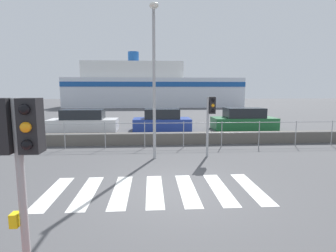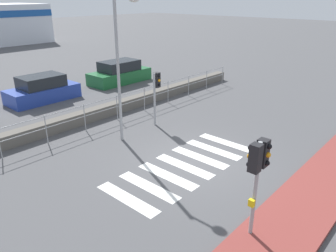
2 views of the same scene
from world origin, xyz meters
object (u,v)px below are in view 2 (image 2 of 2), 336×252
traffic_light_near (258,165)px  traffic_light_far (156,87)px  parked_car_blue (42,90)px  parked_car_green (120,73)px  streetlamp (122,54)px

traffic_light_near → traffic_light_far: traffic_light_near is taller
traffic_light_near → parked_car_blue: traffic_light_near is taller
traffic_light_near → parked_car_green: size_ratio=0.60×
streetlamp → traffic_light_near: bearing=-104.9°
traffic_light_near → parked_car_green: bearing=60.7°
streetlamp → parked_car_blue: streetlamp is taller
streetlamp → traffic_light_far: bearing=10.1°
traffic_light_far → parked_car_green: (4.10, 7.45, -1.16)m
traffic_light_near → parked_car_blue: (2.42, 14.57, -1.41)m
traffic_light_far → parked_car_green: 8.59m
streetlamp → parked_car_blue: 8.42m
traffic_light_near → streetlamp: (1.79, 6.71, 1.56)m
traffic_light_near → traffic_light_far: 8.20m
streetlamp → parked_car_green: size_ratio=1.32×
traffic_light_far → streetlamp: size_ratio=0.43×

